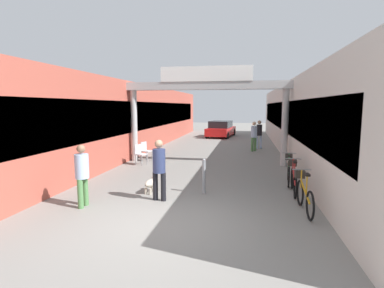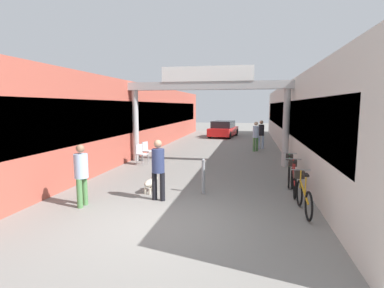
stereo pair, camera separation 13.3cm
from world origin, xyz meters
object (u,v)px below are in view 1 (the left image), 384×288
at_px(bollard_post_metal, 204,176).
at_px(pedestrian_carrying_crate, 254,134).
at_px(pedestrian_with_dog, 159,166).
at_px(bicycle_green_third, 289,170).
at_px(bicycle_red_second, 294,178).
at_px(parked_car_red, 221,129).
at_px(bicycle_orange_nearest, 304,193).
at_px(pedestrian_companion, 82,172).
at_px(pedestrian_elderly_walking, 259,132).
at_px(dog_on_leash, 152,183).
at_px(cafe_chair_aluminium_nearer, 140,152).
at_px(cafe_chair_aluminium_farther, 145,149).

bearing_deg(bollard_post_metal, pedestrian_carrying_crate, 79.53).
distance_m(pedestrian_with_dog, bicycle_green_third, 4.52).
bearing_deg(bollard_post_metal, bicycle_red_second, 13.15).
bearing_deg(parked_car_red, bicycle_orange_nearest, -78.61).
height_order(pedestrian_companion, pedestrian_elderly_walking, pedestrian_elderly_walking).
bearing_deg(bollard_post_metal, dog_on_leash, -174.13).
relative_size(pedestrian_elderly_walking, bicycle_green_third, 1.01).
height_order(bollard_post_metal, parked_car_red, parked_car_red).
xyz_separation_m(bicycle_orange_nearest, bicycle_red_second, (-0.01, 1.59, 0.00)).
relative_size(bicycle_green_third, cafe_chair_aluminium_nearer, 1.89).
bearing_deg(bollard_post_metal, cafe_chair_aluminium_farther, 125.90).
distance_m(bollard_post_metal, cafe_chair_aluminium_nearer, 5.06).
xyz_separation_m(dog_on_leash, bollard_post_metal, (1.54, 0.16, 0.24)).
relative_size(pedestrian_elderly_walking, bicycle_orange_nearest, 1.00).
bearing_deg(bicycle_orange_nearest, pedestrian_with_dog, 177.72).
distance_m(cafe_chair_aluminium_nearer, parked_car_red, 12.79).
xyz_separation_m(pedestrian_carrying_crate, dog_on_leash, (-3.15, -8.88, -0.67)).
bearing_deg(bicycle_orange_nearest, bicycle_green_third, 90.04).
relative_size(bicycle_orange_nearest, bicycle_green_third, 1.00).
bearing_deg(dog_on_leash, cafe_chair_aluminium_farther, 111.06).
bearing_deg(parked_car_red, bicycle_red_second, -77.52).
relative_size(pedestrian_carrying_crate, bicycle_orange_nearest, 0.99).
height_order(dog_on_leash, cafe_chair_aluminium_nearer, cafe_chair_aluminium_nearer).
xyz_separation_m(cafe_chair_aluminium_nearer, parked_car_red, (2.46, 12.55, 0.10)).
xyz_separation_m(pedestrian_elderly_walking, bicycle_orange_nearest, (0.66, -10.82, -0.53)).
relative_size(bicycle_green_third, cafe_chair_aluminium_farther, 1.89).
bearing_deg(bicycle_orange_nearest, dog_on_leash, 168.63).
xyz_separation_m(pedestrian_companion, bicycle_green_third, (5.45, 3.42, -0.47)).
xyz_separation_m(pedestrian_elderly_walking, dog_on_leash, (-3.48, -9.99, -0.68)).
height_order(pedestrian_with_dog, parked_car_red, pedestrian_with_dog).
relative_size(pedestrian_elderly_walking, dog_on_leash, 2.55).
xyz_separation_m(pedestrian_with_dog, bicycle_red_second, (3.69, 1.45, -0.51)).
height_order(bicycle_orange_nearest, cafe_chair_aluminium_nearer, bicycle_orange_nearest).
xyz_separation_m(dog_on_leash, bicycle_green_third, (4.14, 1.88, 0.15)).
height_order(cafe_chair_aluminium_nearer, cafe_chair_aluminium_farther, same).
height_order(pedestrian_with_dog, cafe_chair_aluminium_farther, pedestrian_with_dog).
bearing_deg(dog_on_leash, pedestrian_elderly_walking, 70.80).
relative_size(cafe_chair_aluminium_nearer, parked_car_red, 0.21).
xyz_separation_m(cafe_chair_aluminium_nearer, cafe_chair_aluminium_farther, (-0.07, 0.94, 0.00)).
bearing_deg(parked_car_red, dog_on_leash, -92.25).
height_order(pedestrian_carrying_crate, parked_car_red, pedestrian_carrying_crate).
bearing_deg(cafe_chair_aluminium_farther, parked_car_red, 77.72).
distance_m(dog_on_leash, bollard_post_metal, 1.57).
bearing_deg(bollard_post_metal, parked_car_red, 93.13).
distance_m(bicycle_orange_nearest, bollard_post_metal, 2.78).
bearing_deg(cafe_chair_aluminium_farther, bicycle_red_second, -34.43).
xyz_separation_m(bollard_post_metal, parked_car_red, (-0.89, 16.33, 0.12)).
height_order(bicycle_red_second, cafe_chair_aluminium_nearer, bicycle_red_second).
height_order(pedestrian_with_dog, bollard_post_metal, pedestrian_with_dog).
bearing_deg(pedestrian_companion, pedestrian_with_dog, 25.83).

